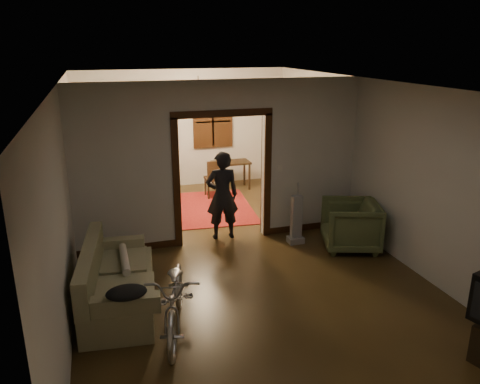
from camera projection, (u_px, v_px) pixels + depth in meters
name	position (u px, v px, depth m)	size (l,w,h in m)	color
floor	(235.00, 256.00, 7.75)	(5.00, 8.50, 0.01)	#30210F
ceiling	(234.00, 83.00, 6.90)	(5.00, 8.50, 0.01)	white
wall_back	(184.00, 129.00, 11.20)	(5.00, 0.02, 2.80)	beige
wall_left	(66.00, 188.00, 6.62)	(0.02, 8.50, 2.80)	beige
wall_right	(374.00, 163.00, 8.03)	(0.02, 8.50, 2.80)	beige
partition_wall	(222.00, 163.00, 8.01)	(5.00, 0.14, 2.80)	beige
door_casing	(222.00, 180.00, 8.10)	(1.74, 0.20, 2.32)	black
far_window	(213.00, 122.00, 11.31)	(0.98, 0.06, 1.28)	black
chandelier	(199.00, 96.00, 9.31)	(0.24, 0.24, 0.24)	#FFE0A5
light_switch	(280.00, 168.00, 8.28)	(0.08, 0.01, 0.12)	silver
sofa	(119.00, 276.00, 6.16)	(0.86, 1.91, 0.88)	olive
rolled_paper	(124.00, 259.00, 6.43)	(0.11, 0.11, 0.86)	beige
jacket	(126.00, 293.00, 5.27)	(0.46, 0.35, 0.13)	black
bicycle	(176.00, 297.00, 5.61)	(0.60, 1.72, 0.90)	silver
armchair	(350.00, 225.00, 7.93)	(0.89, 0.91, 0.83)	#4C5831
vacuum	(296.00, 219.00, 8.13)	(0.27, 0.21, 0.87)	gray
person	(222.00, 195.00, 8.25)	(0.58, 0.38, 1.59)	black
oriental_rug	(210.00, 208.00, 9.98)	(1.74, 2.28, 0.02)	maroon
locker	(129.00, 162.00, 10.53)	(0.81, 0.45, 1.61)	#223924
globe	(125.00, 112.00, 10.18)	(0.28, 0.28, 0.28)	#1E5972
desk	(231.00, 176.00, 11.22)	(0.89, 0.50, 0.66)	black
desk_chair	(214.00, 178.00, 10.59)	(0.39, 0.39, 0.88)	black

